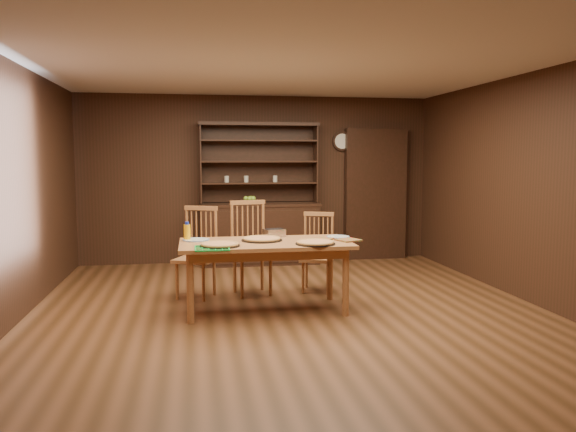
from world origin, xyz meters
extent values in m
plane|color=brown|center=(0.00, 0.00, 0.00)|extent=(6.00, 6.00, 0.00)
plane|color=silver|center=(0.00, 0.00, 2.60)|extent=(6.00, 6.00, 0.00)
plane|color=#351B11|center=(0.00, 3.00, 1.30)|extent=(5.50, 0.00, 5.50)
plane|color=#351B11|center=(0.00, -3.00, 1.30)|extent=(5.50, 0.00, 5.50)
plane|color=#351B11|center=(-2.75, 0.00, 1.30)|extent=(0.00, 6.00, 6.00)
plane|color=#351B11|center=(2.75, 0.00, 1.30)|extent=(0.00, 6.00, 6.00)
cube|color=black|center=(0.00, 2.74, 0.45)|extent=(1.80, 0.50, 0.90)
cube|color=black|center=(0.00, 2.74, 0.92)|extent=(1.84, 0.52, 0.04)
cube|color=black|center=(0.00, 2.97, 1.55)|extent=(1.80, 0.02, 1.20)
cube|color=black|center=(-0.89, 2.82, 1.55)|extent=(0.02, 0.32, 1.20)
cube|color=black|center=(0.89, 2.82, 1.55)|extent=(0.02, 0.32, 1.20)
cube|color=black|center=(0.00, 2.82, 2.15)|extent=(1.84, 0.34, 0.05)
cylinder|color=#B3AE97|center=(-0.50, 2.82, 1.31)|extent=(0.07, 0.07, 0.10)
cylinder|color=#B3AE97|center=(-0.20, 2.82, 1.31)|extent=(0.07, 0.07, 0.10)
cube|color=black|center=(1.90, 2.90, 1.05)|extent=(1.00, 0.18, 2.10)
cylinder|color=black|center=(1.35, 2.96, 1.90)|extent=(0.30, 0.04, 0.30)
cylinder|color=white|center=(1.35, 2.94, 1.90)|extent=(0.24, 0.01, 0.24)
cube|color=#A46339|center=(-0.26, 0.06, 0.73)|extent=(1.81, 0.90, 0.04)
cylinder|color=#A46339|center=(-1.05, -0.28, 0.35)|extent=(0.07, 0.07, 0.71)
cylinder|color=#A46339|center=(-1.05, 0.40, 0.35)|extent=(0.07, 0.07, 0.71)
cylinder|color=#A46339|center=(0.54, -0.28, 0.35)|extent=(0.07, 0.07, 0.71)
cylinder|color=#A46339|center=(0.54, 0.40, 0.35)|extent=(0.07, 0.07, 0.71)
cube|color=#B06A3C|center=(-0.99, 0.77, 0.45)|extent=(0.57, 0.56, 0.04)
cylinder|color=#B06A3C|center=(-1.21, 0.69, 0.21)|extent=(0.04, 0.04, 0.43)
cylinder|color=#B06A3C|center=(-1.08, 0.98, 0.21)|extent=(0.04, 0.04, 0.43)
cylinder|color=#B06A3C|center=(-0.91, 0.55, 0.21)|extent=(0.04, 0.04, 0.43)
cylinder|color=#B06A3C|center=(-0.78, 0.84, 0.21)|extent=(0.04, 0.04, 0.43)
cube|color=#B06A3C|center=(-0.92, 0.93, 1.04)|extent=(0.39, 0.21, 0.05)
cube|color=#B06A3C|center=(-0.32, 0.81, 0.47)|extent=(0.53, 0.52, 0.04)
cylinder|color=#B06A3C|center=(-0.46, 0.61, 0.23)|extent=(0.04, 0.04, 0.45)
cylinder|color=#B06A3C|center=(-0.52, 0.94, 0.23)|extent=(0.04, 0.04, 0.45)
cylinder|color=#B06A3C|center=(-0.12, 0.68, 0.23)|extent=(0.04, 0.04, 0.45)
cylinder|color=#B06A3C|center=(-0.18, 1.00, 0.23)|extent=(0.04, 0.04, 0.45)
cube|color=#B06A3C|center=(-0.36, 0.99, 1.10)|extent=(0.44, 0.12, 0.05)
cube|color=#B06A3C|center=(0.48, 0.82, 0.40)|extent=(0.50, 0.49, 0.04)
cylinder|color=#B06A3C|center=(0.29, 0.74, 0.19)|extent=(0.03, 0.03, 0.38)
cylinder|color=#B06A3C|center=(0.38, 1.01, 0.19)|extent=(0.03, 0.03, 0.38)
cylinder|color=#B06A3C|center=(0.57, 0.64, 0.19)|extent=(0.03, 0.03, 0.38)
cylinder|color=#B06A3C|center=(0.67, 0.91, 0.19)|extent=(0.03, 0.03, 0.38)
cube|color=#B06A3C|center=(0.53, 0.98, 0.94)|extent=(0.37, 0.16, 0.05)
cylinder|color=black|center=(-0.75, -0.17, 0.76)|extent=(0.41, 0.41, 0.01)
cylinder|color=tan|center=(-0.75, -0.17, 0.77)|extent=(0.37, 0.37, 0.02)
torus|color=#B98A42|center=(-0.75, -0.17, 0.77)|extent=(0.38, 0.38, 0.03)
cylinder|color=black|center=(0.23, -0.20, 0.76)|extent=(0.41, 0.41, 0.01)
cylinder|color=tan|center=(0.23, -0.20, 0.77)|extent=(0.38, 0.38, 0.02)
torus|color=#B98A42|center=(0.23, -0.20, 0.77)|extent=(0.39, 0.39, 0.03)
cylinder|color=black|center=(-0.28, 0.15, 0.76)|extent=(0.44, 0.44, 0.01)
cylinder|color=tan|center=(-0.28, 0.15, 0.77)|extent=(0.40, 0.40, 0.02)
torus|color=#B98A42|center=(-0.28, 0.15, 0.77)|extent=(0.41, 0.41, 0.03)
cylinder|color=silver|center=(-0.98, 0.27, 0.76)|extent=(0.29, 0.29, 0.01)
torus|color=#2C4F86|center=(-0.98, 0.27, 0.76)|extent=(0.29, 0.29, 0.01)
cylinder|color=silver|center=(0.59, 0.23, 0.76)|extent=(0.26, 0.26, 0.01)
torus|color=#2C4F86|center=(0.59, 0.23, 0.76)|extent=(0.26, 0.26, 0.01)
cube|color=white|center=(-0.11, 0.41, 0.79)|extent=(0.26, 0.23, 0.09)
cylinder|color=#FFAA0D|center=(-1.08, 0.28, 0.84)|extent=(0.07, 0.07, 0.17)
cylinder|color=#1427A9|center=(-1.08, 0.28, 0.94)|extent=(0.04, 0.04, 0.03)
cube|color=red|center=(0.64, -0.03, 0.76)|extent=(0.29, 0.29, 0.02)
cube|color=red|center=(0.36, 0.09, 0.76)|extent=(0.31, 0.31, 0.02)
cylinder|color=black|center=(-0.17, 2.69, 0.97)|extent=(0.28, 0.28, 0.06)
sphere|color=#8FBE32|center=(-0.22, 2.69, 1.02)|extent=(0.08, 0.08, 0.08)
sphere|color=#8FBE32|center=(-0.14, 2.72, 1.02)|extent=(0.08, 0.08, 0.08)
sphere|color=#8FBE32|center=(-0.17, 2.64, 1.02)|extent=(0.08, 0.08, 0.08)
sphere|color=#8FBE32|center=(-0.11, 2.67, 1.02)|extent=(0.08, 0.08, 0.08)
camera|label=1|loc=(-1.00, -5.81, 1.65)|focal=35.00mm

